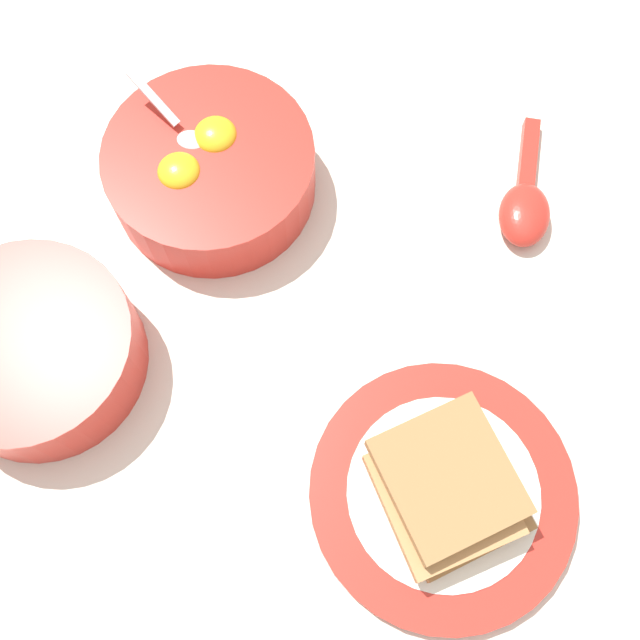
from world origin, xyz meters
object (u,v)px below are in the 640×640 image
object	(u,v)px
egg_bowl	(211,169)
congee_bowl	(33,350)
soup_spoon	(525,206)
toast_plate	(442,493)
toast_sandwich	(448,489)

from	to	relation	value
egg_bowl	congee_bowl	xyz separation A→B (m)	(-0.10, -0.18, 0.00)
egg_bowl	soup_spoon	size ratio (longest dim) A/B	1.35
egg_bowl	congee_bowl	distance (m)	0.21
congee_bowl	soup_spoon	bearing A→B (deg)	28.29
soup_spoon	toast_plate	bearing A→B (deg)	-99.90
egg_bowl	toast_sandwich	distance (m)	0.32
toast_sandwich	soup_spoon	world-z (taller)	toast_sandwich
toast_sandwich	soup_spoon	bearing A→B (deg)	80.10
soup_spoon	egg_bowl	bearing A→B (deg)	-176.16
toast_plate	soup_spoon	size ratio (longest dim) A/B	1.54
toast_plate	soup_spoon	world-z (taller)	soup_spoon
egg_bowl	toast_sandwich	bearing A→B (deg)	-46.20
toast_sandwich	soup_spoon	size ratio (longest dim) A/B	1.05
toast_plate	congee_bowl	bearing A→B (deg)	170.74
egg_bowl	congee_bowl	size ratio (longest dim) A/B	1.08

